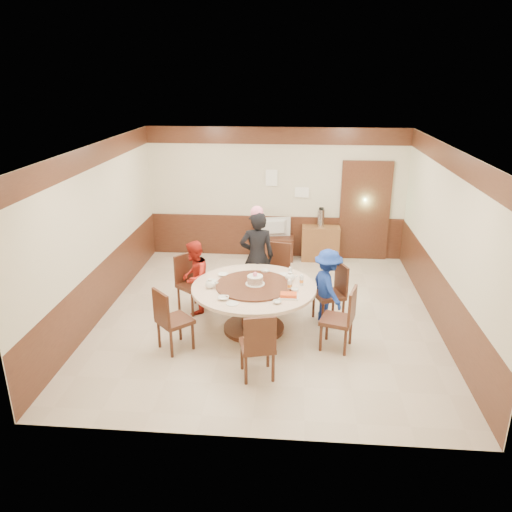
# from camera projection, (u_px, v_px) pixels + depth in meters

# --- Properties ---
(room) EXTENTS (6.00, 6.04, 2.84)m
(room) POSITION_uv_depth(u_px,v_px,m) (268.00, 255.00, 8.03)
(room) COLOR beige
(room) RESTS_ON ground
(banquet_table) EXTENTS (1.92, 1.92, 0.78)m
(banquet_table) POSITION_uv_depth(u_px,v_px,m) (254.00, 299.00, 7.76)
(banquet_table) COLOR #462316
(banquet_table) RESTS_ON ground
(chair_0) EXTENTS (0.58, 0.57, 0.97)m
(chair_0) POSITION_uv_depth(u_px,v_px,m) (330.00, 303.00, 8.14)
(chair_0) COLOR #462316
(chair_0) RESTS_ON ground
(chair_1) EXTENTS (0.52, 0.53, 0.97)m
(chair_1) POSITION_uv_depth(u_px,v_px,m) (276.00, 280.00, 9.04)
(chair_1) COLOR #462316
(chair_1) RESTS_ON ground
(chair_2) EXTENTS (0.62, 0.62, 0.97)m
(chair_2) POSITION_uv_depth(u_px,v_px,m) (193.00, 293.00, 8.52)
(chair_2) COLOR #462316
(chair_2) RESTS_ON ground
(chair_3) EXTENTS (0.62, 0.62, 0.97)m
(chair_3) POSITION_uv_depth(u_px,v_px,m) (174.00, 330.00, 7.29)
(chair_3) COLOR #462316
(chair_3) RESTS_ON ground
(chair_4) EXTENTS (0.54, 0.54, 0.97)m
(chair_4) POSITION_uv_depth(u_px,v_px,m) (258.00, 356.00, 6.62)
(chair_4) COLOR #462316
(chair_4) RESTS_ON ground
(chair_5) EXTENTS (0.56, 0.55, 0.97)m
(chair_5) POSITION_uv_depth(u_px,v_px,m) (338.00, 329.00, 7.31)
(chair_5) COLOR #462316
(chair_5) RESTS_ON ground
(person_standing) EXTENTS (0.66, 0.49, 1.65)m
(person_standing) POSITION_uv_depth(u_px,v_px,m) (257.00, 257.00, 8.68)
(person_standing) COLOR black
(person_standing) RESTS_ON ground
(person_red) EXTENTS (0.53, 0.65, 1.26)m
(person_red) POSITION_uv_depth(u_px,v_px,m) (195.00, 277.00, 8.33)
(person_red) COLOR #AF2217
(person_red) RESTS_ON ground
(person_blue) EXTENTS (0.74, 0.92, 1.25)m
(person_blue) POSITION_uv_depth(u_px,v_px,m) (328.00, 287.00, 7.97)
(person_blue) COLOR #173497
(person_blue) RESTS_ON ground
(birthday_cake) EXTENTS (0.30, 0.30, 0.20)m
(birthday_cake) POSITION_uv_depth(u_px,v_px,m) (255.00, 280.00, 7.66)
(birthday_cake) COLOR white
(birthday_cake) RESTS_ON banquet_table
(teapot_left) EXTENTS (0.17, 0.15, 0.13)m
(teapot_left) POSITION_uv_depth(u_px,v_px,m) (210.00, 284.00, 7.61)
(teapot_left) COLOR white
(teapot_left) RESTS_ON banquet_table
(teapot_right) EXTENTS (0.17, 0.15, 0.13)m
(teapot_right) POSITION_uv_depth(u_px,v_px,m) (290.00, 277.00, 7.86)
(teapot_right) COLOR white
(teapot_right) RESTS_ON banquet_table
(bowl_0) EXTENTS (0.16, 0.16, 0.04)m
(bowl_0) POSITION_uv_depth(u_px,v_px,m) (223.00, 275.00, 8.07)
(bowl_0) COLOR white
(bowl_0) RESTS_ON banquet_table
(bowl_1) EXTENTS (0.13, 0.13, 0.04)m
(bowl_1) POSITION_uv_depth(u_px,v_px,m) (277.00, 302.00, 7.11)
(bowl_1) COLOR white
(bowl_1) RESTS_ON banquet_table
(bowl_2) EXTENTS (0.16, 0.16, 0.04)m
(bowl_2) POSITION_uv_depth(u_px,v_px,m) (223.00, 298.00, 7.23)
(bowl_2) COLOR white
(bowl_2) RESTS_ON banquet_table
(bowl_3) EXTENTS (0.12, 0.12, 0.04)m
(bowl_3) POSITION_uv_depth(u_px,v_px,m) (295.00, 290.00, 7.52)
(bowl_3) COLOR white
(bowl_3) RESTS_ON banquet_table
(bowl_4) EXTENTS (0.16, 0.16, 0.04)m
(bowl_4) POSITION_uv_depth(u_px,v_px,m) (212.00, 282.00, 7.80)
(bowl_4) COLOR white
(bowl_4) RESTS_ON banquet_table
(bowl_5) EXTENTS (0.15, 0.15, 0.05)m
(bowl_5) POSITION_uv_depth(u_px,v_px,m) (265.00, 271.00, 8.20)
(bowl_5) COLOR white
(bowl_5) RESTS_ON banquet_table
(saucer_near) EXTENTS (0.18, 0.18, 0.01)m
(saucer_near) POSITION_uv_depth(u_px,v_px,m) (232.00, 303.00, 7.09)
(saucer_near) COLOR white
(saucer_near) RESTS_ON banquet_table
(saucer_far) EXTENTS (0.18, 0.18, 0.01)m
(saucer_far) POSITION_uv_depth(u_px,v_px,m) (284.00, 274.00, 8.11)
(saucer_far) COLOR white
(saucer_far) RESTS_ON banquet_table
(shrimp_platter) EXTENTS (0.30, 0.20, 0.06)m
(shrimp_platter) POSITION_uv_depth(u_px,v_px,m) (289.00, 296.00, 7.29)
(shrimp_platter) COLOR white
(shrimp_platter) RESTS_ON banquet_table
(bottle_0) EXTENTS (0.06, 0.06, 0.16)m
(bottle_0) POSITION_uv_depth(u_px,v_px,m) (289.00, 285.00, 7.52)
(bottle_0) COLOR silver
(bottle_0) RESTS_ON banquet_table
(bottle_1) EXTENTS (0.06, 0.06, 0.16)m
(bottle_1) POSITION_uv_depth(u_px,v_px,m) (302.00, 281.00, 7.69)
(bottle_1) COLOR silver
(bottle_1) RESTS_ON banquet_table
(bottle_2) EXTENTS (0.06, 0.06, 0.16)m
(bottle_2) POSITION_uv_depth(u_px,v_px,m) (290.00, 273.00, 7.98)
(bottle_2) COLOR silver
(bottle_2) RESTS_ON banquet_table
(tv_stand) EXTENTS (0.85, 0.45, 0.50)m
(tv_stand) POSITION_uv_depth(u_px,v_px,m) (274.00, 248.00, 10.88)
(tv_stand) COLOR #462316
(tv_stand) RESTS_ON ground
(television) EXTENTS (0.74, 0.22, 0.42)m
(television) POSITION_uv_depth(u_px,v_px,m) (274.00, 228.00, 10.72)
(television) COLOR gray
(television) RESTS_ON tv_stand
(side_cabinet) EXTENTS (0.80, 0.40, 0.75)m
(side_cabinet) POSITION_uv_depth(u_px,v_px,m) (320.00, 243.00, 10.79)
(side_cabinet) COLOR brown
(side_cabinet) RESTS_ON ground
(thermos) EXTENTS (0.15, 0.15, 0.38)m
(thermos) POSITION_uv_depth(u_px,v_px,m) (321.00, 218.00, 10.59)
(thermos) COLOR silver
(thermos) RESTS_ON side_cabinet
(notice_left) EXTENTS (0.25, 0.00, 0.35)m
(notice_left) POSITION_uv_depth(u_px,v_px,m) (271.00, 178.00, 10.56)
(notice_left) COLOR white
(notice_left) RESTS_ON room
(notice_right) EXTENTS (0.30, 0.00, 0.22)m
(notice_right) POSITION_uv_depth(u_px,v_px,m) (302.00, 192.00, 10.61)
(notice_right) COLOR white
(notice_right) RESTS_ON room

